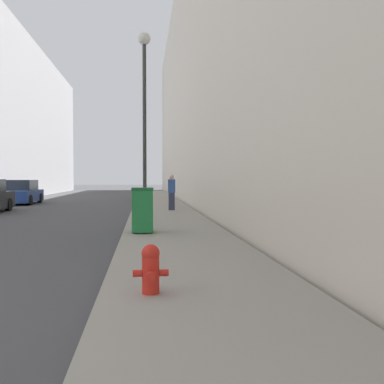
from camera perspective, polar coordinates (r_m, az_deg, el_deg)
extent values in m
cube|color=gray|center=(21.17, -3.97, -2.41)|extent=(2.96, 60.00, 0.15)
cube|color=beige|center=(31.00, 9.92, 14.11)|extent=(12.00, 60.00, 16.48)
cylinder|color=red|center=(5.71, -5.53, -10.95)|extent=(0.23, 0.23, 0.49)
sphere|color=red|center=(5.65, -5.54, -8.13)|extent=(0.24, 0.24, 0.24)
cylinder|color=red|center=(5.64, -5.54, -7.42)|extent=(0.06, 0.06, 0.05)
cylinder|color=red|center=(5.54, -5.50, -11.10)|extent=(0.11, 0.12, 0.11)
cylinder|color=red|center=(5.71, -7.30, -10.71)|extent=(0.12, 0.09, 0.09)
cylinder|color=red|center=(5.71, -3.76, -10.69)|extent=(0.12, 0.09, 0.09)
cube|color=#1E7538|center=(11.86, -6.62, -2.54)|extent=(0.57, 0.66, 1.13)
cube|color=#16572A|center=(11.83, -6.63, 0.39)|extent=(0.59, 0.68, 0.08)
cylinder|color=black|center=(12.19, -7.74, -4.86)|extent=(0.05, 0.16, 0.16)
cylinder|color=black|center=(12.19, -5.46, -4.86)|extent=(0.05, 0.16, 0.16)
cylinder|color=#2D332D|center=(15.25, -6.30, -3.33)|extent=(0.25, 0.25, 0.25)
cylinder|color=#2D332D|center=(15.27, -6.34, 7.87)|extent=(0.13, 0.13, 6.21)
sphere|color=silver|center=(15.95, -6.39, 19.68)|extent=(0.44, 0.44, 0.44)
cylinder|color=black|center=(23.37, -23.29, -1.55)|extent=(0.24, 0.64, 0.64)
cube|color=navy|center=(29.19, -21.85, -0.48)|extent=(1.84, 4.27, 0.72)
cube|color=#1E2328|center=(29.17, -21.86, 0.87)|extent=(1.62, 2.22, 0.66)
cylinder|color=black|center=(30.66, -22.73, -0.76)|extent=(0.24, 0.64, 0.64)
cylinder|color=black|center=(30.22, -19.65, -0.76)|extent=(0.24, 0.64, 0.64)
cylinder|color=black|center=(28.21, -24.20, -1.00)|extent=(0.24, 0.64, 0.64)
cylinder|color=black|center=(27.74, -20.86, -1.00)|extent=(0.24, 0.64, 0.64)
cube|color=#2D3347|center=(20.08, -2.74, -1.27)|extent=(0.29, 0.20, 0.81)
cube|color=#2D4C8C|center=(20.05, -2.74, 0.79)|extent=(0.34, 0.20, 0.64)
sphere|color=tan|center=(20.05, -2.74, 2.01)|extent=(0.22, 0.22, 0.22)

